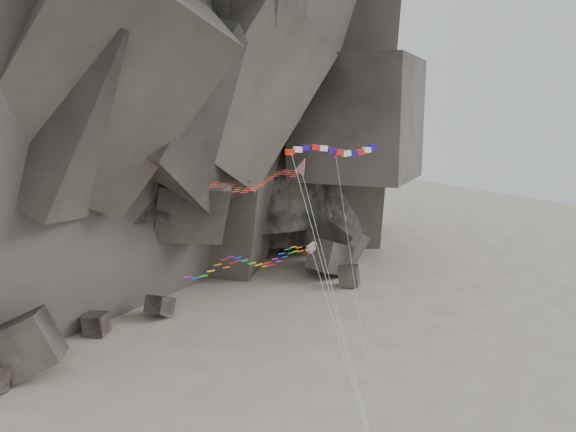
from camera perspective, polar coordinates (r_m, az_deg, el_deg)
headland at (r=110.12m, az=-20.87°, el=16.93°), size 110.00×70.00×84.00m
boulder_field at (r=84.17m, az=-8.65°, el=-8.18°), size 77.20×18.33×9.35m
delta_kite at (r=49.35m, az=-3.46°, el=3.57°), size 9.90×15.69×24.77m
banner_kite at (r=48.58m, az=4.69°, el=6.46°), size 8.55×11.99×26.30m
parafoil_kite at (r=46.67m, az=-4.07°, el=-4.57°), size 13.64×12.30×17.53m
pennant_kite at (r=47.27m, az=6.31°, el=-3.71°), size 3.64×10.57×25.31m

